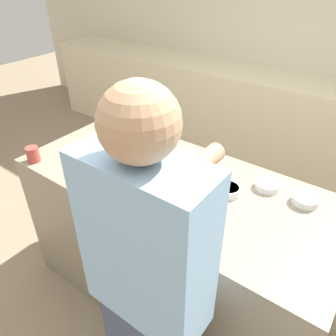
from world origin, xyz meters
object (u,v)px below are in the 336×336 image
Objects in this scene: candy_bowl_front_corner at (268,185)px; mug at (33,154)px; candy_bowl_behind_tray at (123,128)px; candy_bowl_center_rear at (187,156)px; cookbook at (147,140)px; person at (149,296)px; candy_bowl_near_tray_left at (228,190)px; gingerbread_house at (147,169)px; baking_tray at (147,184)px; candy_bowl_near_tray_right at (306,200)px; decorative_tree at (113,119)px.

candy_bowl_front_corner is 1.40× the size of mug.
candy_bowl_behind_tray is at bearing 178.22° from candy_bowl_front_corner.
candy_bowl_center_rear is 0.49× the size of cookbook.
mug is 1.12m from person.
gingerbread_house is at bearing -153.11° from candy_bowl_near_tray_left.
candy_bowl_near_tray_left is at bearing 26.89° from baking_tray.
candy_bowl_behind_tray is at bearing 178.15° from candy_bowl_near_tray_right.
cookbook is at bearing 129.75° from person.
gingerbread_house reaches higher than candy_bowl_front_corner.
person is at bearing -50.09° from gingerbread_house.
candy_bowl_center_rear is (0.54, -0.05, 0.00)m from candy_bowl_behind_tray.
gingerbread_house is 0.65m from person.
mug is (-0.16, -0.58, 0.02)m from candy_bowl_behind_tray.
candy_bowl_near_tray_left is at bearing -156.05° from candy_bowl_near_tray_right.
gingerbread_house is 0.62m from candy_bowl_front_corner.
candy_bowl_near_tray_left is 1.05× the size of candy_bowl_front_corner.
decorative_tree is at bearing 52.43° from mug.
candy_bowl_behind_tray is 1.26m from person.
decorative_tree reaches higher than candy_bowl_near_tray_right.
candy_bowl_near_tray_right is 1.40× the size of mug.
baking_tray is 0.47m from decorative_tree.
person reaches higher than candy_bowl_near_tray_right.
gingerbread_house reaches higher than candy_bowl_behind_tray.
baking_tray is at bearing -50.51° from cookbook.
baking_tray is at bearing -23.47° from decorative_tree.
gingerbread_house is 1.86× the size of candy_bowl_front_corner.
candy_bowl_behind_tray is 0.55m from candy_bowl_center_rear.
mug reaches higher than candy_bowl_center_rear.
candy_bowl_center_rear is at bearing 85.32° from baking_tray.
candy_bowl_behind_tray is 0.07× the size of person.
mug is (-0.68, -0.21, 0.04)m from baking_tray.
candy_bowl_near_tray_right is 1.49m from mug.
decorative_tree is at bearing -159.17° from candy_bowl_center_rear.
gingerbread_house is at bearing -23.43° from decorative_tree.
person is (0.79, -0.65, -0.25)m from decorative_tree.
candy_bowl_front_corner is 0.84m from person.
candy_bowl_near_tray_right is at bearing -1.62° from cookbook.
candy_bowl_near_tray_left is at bearing 26.89° from gingerbread_house.
candy_bowl_behind_tray is at bearing 74.67° from mug.
person reaches higher than decorative_tree.
candy_bowl_behind_tray is at bearing 143.96° from baking_tray.
cookbook is (-0.67, 0.18, -0.01)m from candy_bowl_near_tray_left.
candy_bowl_near_tray_left is 0.67m from person.
baking_tray is at bearing -146.16° from candy_bowl_front_corner.
gingerbread_house reaches higher than cookbook.
candy_bowl_near_tray_right is 0.19m from candy_bowl_front_corner.
baking_tray is 4.16× the size of candy_bowl_center_rear.
decorative_tree is 0.24× the size of person.
mug is (-0.70, -0.53, 0.02)m from candy_bowl_center_rear.
candy_bowl_front_corner reaches higher than cookbook.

